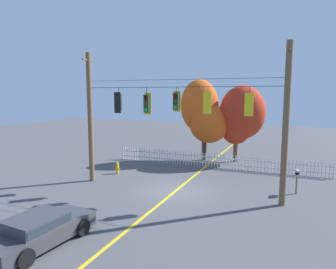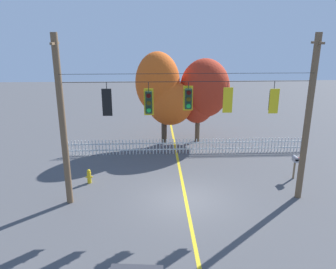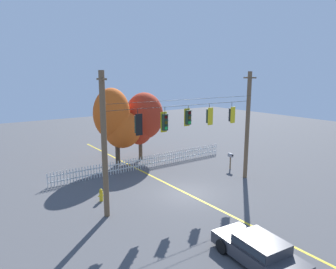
{
  "view_description": "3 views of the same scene",
  "coord_description": "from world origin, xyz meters",
  "px_view_note": "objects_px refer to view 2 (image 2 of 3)",
  "views": [
    {
      "loc": [
        5.99,
        -15.56,
        5.46
      ],
      "look_at": [
        -0.79,
        0.83,
        3.09
      ],
      "focal_mm": 32.72,
      "sensor_mm": 36.0,
      "label": 1
    },
    {
      "loc": [
        -1.55,
        -14.62,
        7.99
      ],
      "look_at": [
        -0.83,
        0.91,
        3.09
      ],
      "focal_mm": 35.49,
      "sensor_mm": 36.0,
      "label": 2
    },
    {
      "loc": [
        -12.01,
        -14.94,
        7.7
      ],
      "look_at": [
        -0.76,
        1.07,
        3.88
      ],
      "focal_mm": 32.95,
      "sensor_mm": 36.0,
      "label": 3
    }
  ],
  "objects_px": {
    "roadside_mailbox": "(295,160)",
    "autumn_maple_near_fence": "(163,93)",
    "traffic_signal_southbound_primary": "(227,100)",
    "fire_hydrant": "(89,176)",
    "traffic_signal_northbound_secondary": "(107,102)",
    "traffic_signal_westbound_side": "(149,102)",
    "autumn_maple_mid": "(202,91)",
    "traffic_signal_eastbound_side": "(188,99)",
    "traffic_signal_northbound_primary": "(273,101)"
  },
  "relations": [
    {
      "from": "traffic_signal_northbound_secondary",
      "to": "traffic_signal_westbound_side",
      "type": "relative_size",
      "value": 0.97
    },
    {
      "from": "traffic_signal_northbound_secondary",
      "to": "traffic_signal_eastbound_side",
      "type": "distance_m",
      "value": 3.62
    },
    {
      "from": "traffic_signal_westbound_side",
      "to": "autumn_maple_near_fence",
      "type": "bearing_deg",
      "value": 83.75
    },
    {
      "from": "autumn_maple_near_fence",
      "to": "autumn_maple_mid",
      "type": "relative_size",
      "value": 1.08
    },
    {
      "from": "autumn_maple_mid",
      "to": "fire_hydrant",
      "type": "xyz_separation_m",
      "value": [
        -7.08,
        -6.95,
        -3.39
      ]
    },
    {
      "from": "autumn_maple_mid",
      "to": "fire_hydrant",
      "type": "bearing_deg",
      "value": -135.52
    },
    {
      "from": "traffic_signal_northbound_primary",
      "to": "fire_hydrant",
      "type": "height_order",
      "value": "traffic_signal_northbound_primary"
    },
    {
      "from": "roadside_mailbox",
      "to": "traffic_signal_southbound_primary",
      "type": "bearing_deg",
      "value": -154.29
    },
    {
      "from": "traffic_signal_westbound_side",
      "to": "traffic_signal_southbound_primary",
      "type": "xyz_separation_m",
      "value": [
        3.54,
        -0.02,
        0.1
      ]
    },
    {
      "from": "autumn_maple_mid",
      "to": "traffic_signal_southbound_primary",
      "type": "bearing_deg",
      "value": -91.23
    },
    {
      "from": "traffic_signal_northbound_secondary",
      "to": "autumn_maple_near_fence",
      "type": "distance_m",
      "value": 9.0
    },
    {
      "from": "traffic_signal_southbound_primary",
      "to": "traffic_signal_northbound_secondary",
      "type": "bearing_deg",
      "value": -179.99
    },
    {
      "from": "traffic_signal_northbound_secondary",
      "to": "traffic_signal_westbound_side",
      "type": "distance_m",
      "value": 1.84
    },
    {
      "from": "autumn_maple_near_fence",
      "to": "fire_hydrant",
      "type": "xyz_separation_m",
      "value": [
        -4.27,
        -6.38,
        -3.42
      ]
    },
    {
      "from": "traffic_signal_eastbound_side",
      "to": "fire_hydrant",
      "type": "distance_m",
      "value": 7.24
    },
    {
      "from": "traffic_signal_eastbound_side",
      "to": "traffic_signal_northbound_secondary",
      "type": "bearing_deg",
      "value": -179.7
    },
    {
      "from": "traffic_signal_westbound_side",
      "to": "autumn_maple_mid",
      "type": "xyz_separation_m",
      "value": [
        3.74,
        9.05,
        -1.12
      ]
    },
    {
      "from": "roadside_mailbox",
      "to": "autumn_maple_near_fence",
      "type": "bearing_deg",
      "value": 138.33
    },
    {
      "from": "roadside_mailbox",
      "to": "traffic_signal_westbound_side",
      "type": "bearing_deg",
      "value": -165.06
    },
    {
      "from": "traffic_signal_southbound_primary",
      "to": "traffic_signal_northbound_primary",
      "type": "bearing_deg",
      "value": 0.0
    },
    {
      "from": "traffic_signal_northbound_secondary",
      "to": "fire_hydrant",
      "type": "height_order",
      "value": "traffic_signal_northbound_secondary"
    },
    {
      "from": "traffic_signal_northbound_primary",
      "to": "traffic_signal_westbound_side",
      "type": "bearing_deg",
      "value": 179.81
    },
    {
      "from": "traffic_signal_southbound_primary",
      "to": "autumn_maple_near_fence",
      "type": "distance_m",
      "value": 8.96
    },
    {
      "from": "traffic_signal_northbound_secondary",
      "to": "traffic_signal_northbound_primary",
      "type": "distance_m",
      "value": 7.49
    },
    {
      "from": "traffic_signal_southbound_primary",
      "to": "traffic_signal_eastbound_side",
      "type": "bearing_deg",
      "value": 179.41
    },
    {
      "from": "traffic_signal_northbound_secondary",
      "to": "traffic_signal_eastbound_side",
      "type": "relative_size",
      "value": 1.12
    },
    {
      "from": "traffic_signal_southbound_primary",
      "to": "traffic_signal_northbound_primary",
      "type": "height_order",
      "value": "same"
    },
    {
      "from": "traffic_signal_northbound_primary",
      "to": "fire_hydrant",
      "type": "bearing_deg",
      "value": 166.79
    },
    {
      "from": "traffic_signal_eastbound_side",
      "to": "fire_hydrant",
      "type": "xyz_separation_m",
      "value": [
        -5.12,
        2.09,
        -4.66
      ]
    },
    {
      "from": "traffic_signal_eastbound_side",
      "to": "traffic_signal_southbound_primary",
      "type": "relative_size",
      "value": 0.95
    },
    {
      "from": "traffic_signal_westbound_side",
      "to": "autumn_maple_near_fence",
      "type": "distance_m",
      "value": 8.59
    },
    {
      "from": "fire_hydrant",
      "to": "roadside_mailbox",
      "type": "bearing_deg",
      "value": 0.27
    },
    {
      "from": "traffic_signal_northbound_primary",
      "to": "roadside_mailbox",
      "type": "bearing_deg",
      "value": 42.22
    },
    {
      "from": "traffic_signal_northbound_secondary",
      "to": "autumn_maple_mid",
      "type": "distance_m",
      "value": 10.71
    },
    {
      "from": "traffic_signal_eastbound_side",
      "to": "roadside_mailbox",
      "type": "xyz_separation_m",
      "value": [
        6.26,
        2.15,
        -3.96
      ]
    },
    {
      "from": "traffic_signal_westbound_side",
      "to": "traffic_signal_southbound_primary",
      "type": "height_order",
      "value": "same"
    },
    {
      "from": "traffic_signal_northbound_secondary",
      "to": "roadside_mailbox",
      "type": "relative_size",
      "value": 1.11
    },
    {
      "from": "traffic_signal_northbound_primary",
      "to": "roadside_mailbox",
      "type": "xyz_separation_m",
      "value": [
        2.38,
        2.16,
        -3.84
      ]
    },
    {
      "from": "fire_hydrant",
      "to": "traffic_signal_northbound_secondary",
      "type": "bearing_deg",
      "value": -54.54
    },
    {
      "from": "traffic_signal_westbound_side",
      "to": "traffic_signal_southbound_primary",
      "type": "distance_m",
      "value": 3.54
    },
    {
      "from": "traffic_signal_eastbound_side",
      "to": "autumn_maple_mid",
      "type": "height_order",
      "value": "autumn_maple_mid"
    },
    {
      "from": "traffic_signal_northbound_primary",
      "to": "autumn_maple_near_fence",
      "type": "bearing_deg",
      "value": 119.09
    },
    {
      "from": "traffic_signal_southbound_primary",
      "to": "fire_hydrant",
      "type": "distance_m",
      "value": 8.55
    },
    {
      "from": "traffic_signal_southbound_primary",
      "to": "autumn_maple_mid",
      "type": "xyz_separation_m",
      "value": [
        0.2,
        9.07,
        -1.22
      ]
    },
    {
      "from": "fire_hydrant",
      "to": "roadside_mailbox",
      "type": "height_order",
      "value": "roadside_mailbox"
    },
    {
      "from": "traffic_signal_eastbound_side",
      "to": "fire_hydrant",
      "type": "bearing_deg",
      "value": 157.78
    },
    {
      "from": "traffic_signal_southbound_primary",
      "to": "autumn_maple_mid",
      "type": "distance_m",
      "value": 9.15
    },
    {
      "from": "traffic_signal_eastbound_side",
      "to": "autumn_maple_near_fence",
      "type": "height_order",
      "value": "autumn_maple_near_fence"
    },
    {
      "from": "autumn_maple_near_fence",
      "to": "roadside_mailbox",
      "type": "bearing_deg",
      "value": -41.67
    },
    {
      "from": "fire_hydrant",
      "to": "roadside_mailbox",
      "type": "distance_m",
      "value": 11.4
    }
  ]
}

